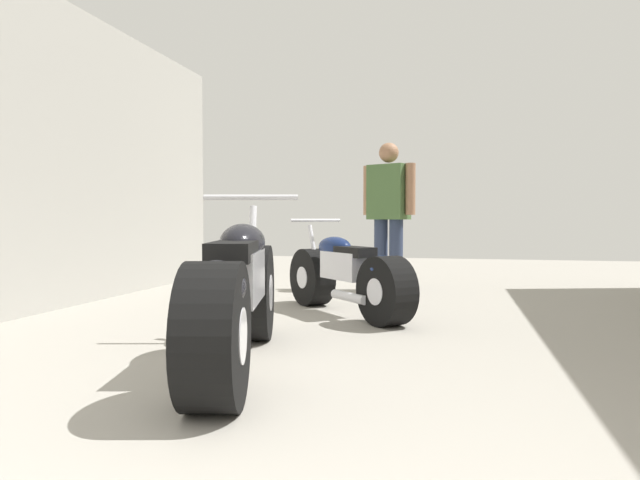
# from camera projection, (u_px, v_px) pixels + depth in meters

# --- Properties ---
(ground_plane) EXTENTS (17.44, 17.44, 0.00)m
(ground_plane) POSITION_uv_depth(u_px,v_px,m) (379.00, 344.00, 3.94)
(ground_plane) COLOR #9E998E
(motorcycle_maroon_cruiser) EXTENTS (0.84, 2.16, 1.01)m
(motorcycle_maroon_cruiser) POSITION_uv_depth(u_px,v_px,m) (236.00, 296.00, 3.26)
(motorcycle_maroon_cruiser) COLOR black
(motorcycle_maroon_cruiser) RESTS_ON ground_plane
(motorcycle_black_naked) EXTENTS (1.37, 1.50, 0.85)m
(motorcycle_black_naked) POSITION_uv_depth(u_px,v_px,m) (347.00, 276.00, 5.10)
(motorcycle_black_naked) COLOR black
(motorcycle_black_naked) RESTS_ON ground_plane
(mechanic_in_blue) EXTENTS (0.67, 0.42, 1.73)m
(mechanic_in_blue) POSITION_uv_depth(u_px,v_px,m) (389.00, 207.00, 6.81)
(mechanic_in_blue) COLOR #2D3851
(mechanic_in_blue) RESTS_ON ground_plane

